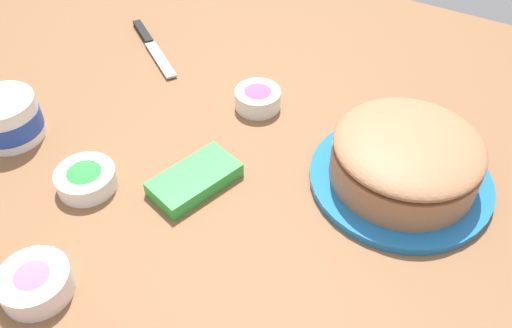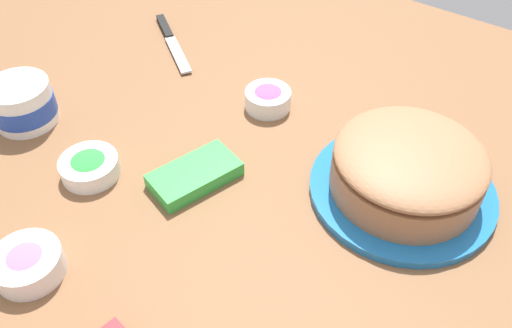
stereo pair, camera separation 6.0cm
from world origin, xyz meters
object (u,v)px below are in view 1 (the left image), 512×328
(spreading_knife, at_px, (150,43))
(sprinkle_bowl_rainbow, at_px, (258,98))
(sprinkle_bowl_pink, at_px, (35,282))
(frosting_tub, at_px, (7,118))
(candy_box_lower, at_px, (195,179))
(frosted_cake, at_px, (405,162))
(sprinkle_bowl_green, at_px, (86,178))

(spreading_knife, relative_size, sprinkle_bowl_rainbow, 2.42)
(spreading_knife, xyz_separation_m, sprinkle_bowl_pink, (0.56, 0.25, 0.02))
(frosting_tub, height_order, spreading_knife, frosting_tub)
(sprinkle_bowl_pink, height_order, candy_box_lower, sprinkle_bowl_pink)
(frosted_cake, height_order, candy_box_lower, frosted_cake)
(frosted_cake, distance_m, frosting_tub, 0.67)
(spreading_knife, xyz_separation_m, candy_box_lower, (0.29, 0.32, 0.01))
(frosted_cake, bearing_deg, frosting_tub, -69.96)
(frosted_cake, xyz_separation_m, spreading_knife, (-0.12, -0.60, -0.04))
(sprinkle_bowl_green, distance_m, candy_box_lower, 0.17)
(spreading_knife, bearing_deg, frosted_cake, 78.41)
(frosted_cake, relative_size, sprinkle_bowl_green, 3.05)
(frosting_tub, xyz_separation_m, sprinkle_bowl_rainbow, (-0.29, 0.33, -0.02))
(sprinkle_bowl_green, relative_size, sprinkle_bowl_rainbow, 1.12)
(frosting_tub, xyz_separation_m, candy_box_lower, (-0.06, 0.35, -0.03))
(candy_box_lower, bearing_deg, spreading_knife, -115.48)
(spreading_knife, bearing_deg, frosting_tub, -4.52)
(sprinkle_bowl_green, bearing_deg, sprinkle_bowl_pink, 23.15)
(sprinkle_bowl_green, bearing_deg, spreading_knife, -155.89)
(sprinkle_bowl_rainbow, xyz_separation_m, sprinkle_bowl_pink, (0.49, -0.06, 0.00))
(frosting_tub, height_order, sprinkle_bowl_pink, frosting_tub)
(sprinkle_bowl_rainbow, relative_size, candy_box_lower, 0.60)
(frosted_cake, bearing_deg, sprinkle_bowl_rainbow, -100.74)
(sprinkle_bowl_rainbow, distance_m, sprinkle_bowl_pink, 0.50)
(spreading_knife, xyz_separation_m, sprinkle_bowl_green, (0.38, 0.17, 0.01))
(frosted_cake, xyz_separation_m, sprinkle_bowl_pink, (0.44, -0.36, -0.03))
(frosted_cake, height_order, spreading_knife, frosted_cake)
(candy_box_lower, bearing_deg, sprinkle_bowl_green, -42.17)
(candy_box_lower, bearing_deg, sprinkle_bowl_pink, 2.10)
(spreading_knife, distance_m, sprinkle_bowl_pink, 0.61)
(frosted_cake, bearing_deg, sprinkle_bowl_green, -59.19)
(frosted_cake, bearing_deg, sprinkle_bowl_pink, -39.12)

